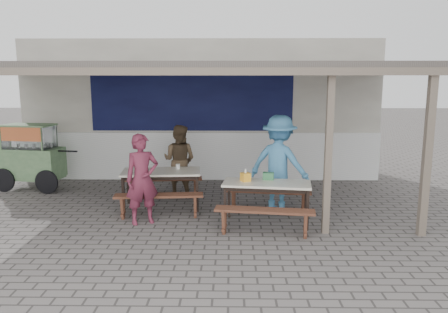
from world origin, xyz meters
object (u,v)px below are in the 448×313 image
at_px(vendor_cart, 32,154).
at_px(patron_wall_side, 179,160).
at_px(bench_left_street, 159,200).
at_px(patron_street_side, 142,179).
at_px(donation_box, 268,176).
at_px(condiment_jar, 178,166).
at_px(condiment_bowl, 144,169).
at_px(patron_right_table, 279,163).
at_px(table_left, 161,174).
at_px(bench_right_wall, 268,196).
at_px(bench_right_street, 264,216).
at_px(bench_left_wall, 164,183).
at_px(table_right, 267,187).
at_px(tissue_box, 245,177).

relative_size(vendor_cart, patron_wall_side, 1.25).
relative_size(bench_left_street, patron_street_side, 1.02).
height_order(bench_left_street, donation_box, donation_box).
bearing_deg(condiment_jar, condiment_bowl, -170.24).
relative_size(patron_wall_side, condiment_jar, 16.33).
bearing_deg(vendor_cart, patron_right_table, -7.36).
relative_size(table_left, patron_street_side, 0.99).
distance_m(bench_right_wall, patron_wall_side, 2.30).
relative_size(bench_right_street, patron_street_side, 1.03).
relative_size(patron_wall_side, patron_right_table, 0.83).
relative_size(patron_street_side, donation_box, 8.26).
bearing_deg(bench_left_wall, bench_right_wall, -29.48).
bearing_deg(bench_left_wall, patron_street_side, -99.25).
relative_size(table_right, patron_right_table, 0.86).
relative_size(patron_right_table, condiment_bowl, 11.20).
distance_m(table_right, condiment_jar, 2.05).
height_order(table_left, condiment_bowl, condiment_bowl).
xyz_separation_m(bench_right_street, tissue_box, (-0.29, 0.71, 0.48)).
bearing_deg(bench_left_street, patron_street_side, -135.04).
bearing_deg(condiment_bowl, table_right, -23.51).
xyz_separation_m(bench_right_street, condiment_bowl, (-2.27, 1.64, 0.43)).
bearing_deg(bench_left_wall, vendor_cart, 161.59).
distance_m(table_right, vendor_cart, 5.73).
relative_size(table_left, condiment_jar, 16.61).
height_order(patron_wall_side, tissue_box, patron_wall_side).
distance_m(table_left, condiment_bowl, 0.38).
bearing_deg(table_left, bench_left_street, -90.00).
bearing_deg(patron_street_side, bench_right_street, -41.08).
height_order(bench_left_wall, vendor_cart, vendor_cart).
distance_m(bench_left_wall, patron_street_side, 1.68).
height_order(table_left, bench_right_wall, table_left).
bearing_deg(tissue_box, bench_right_street, -67.76).
xyz_separation_m(condiment_jar, condiment_bowl, (-0.66, -0.11, -0.03)).
bearing_deg(bench_left_street, tissue_box, -11.35).
xyz_separation_m(donation_box, condiment_jar, (-1.74, 0.92, -0.02)).
relative_size(bench_left_street, bench_right_wall, 1.00).
xyz_separation_m(donation_box, condiment_bowl, (-2.40, 0.81, -0.04)).
relative_size(patron_street_side, tissue_box, 10.79).
bearing_deg(bench_left_street, patron_right_table, 8.54).
bearing_deg(bench_left_wall, bench_right_street, -53.05).
bearing_deg(vendor_cart, bench_left_wall, -5.15).
bearing_deg(table_left, table_right, -29.81).
height_order(table_left, bench_left_wall, table_left).
distance_m(table_right, bench_right_wall, 0.70).
bearing_deg(patron_right_table, donation_box, 94.68).
distance_m(bench_right_wall, patron_street_side, 2.40).
xyz_separation_m(bench_left_street, vendor_cart, (-3.27, 2.10, 0.48)).
bearing_deg(condiment_jar, patron_street_side, -113.20).
height_order(table_left, bench_left_street, table_left).
bearing_deg(bench_right_street, bench_left_street, 162.11).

